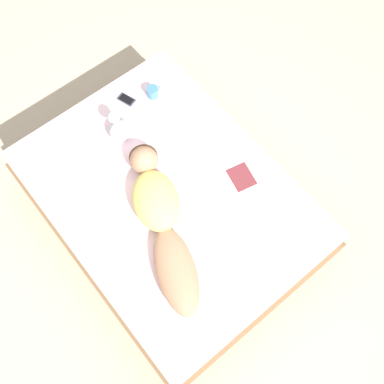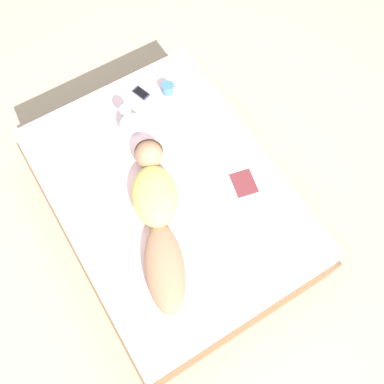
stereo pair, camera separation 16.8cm
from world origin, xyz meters
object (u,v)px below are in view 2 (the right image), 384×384
person (157,212)px  cell_phone (141,93)px  open_magazine (228,188)px  coffee_mug (168,88)px

person → cell_phone: bearing=90.0°
person → open_magazine: 0.55m
open_magazine → cell_phone: size_ratio=3.50×
person → cell_phone: 1.05m
coffee_mug → cell_phone: (-0.19, 0.10, -0.04)m
coffee_mug → cell_phone: coffee_mug is taller
open_magazine → cell_phone: 1.06m
cell_phone → coffee_mug: bearing=-45.7°
person → coffee_mug: size_ratio=10.08×
person → cell_phone: (0.40, 0.97, -0.08)m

